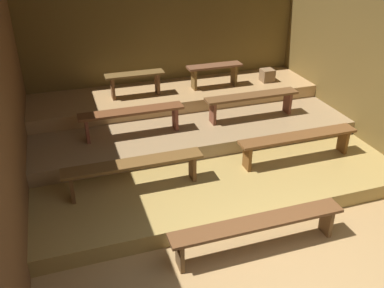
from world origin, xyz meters
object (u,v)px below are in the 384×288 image
object	(u,v)px
bench_middle_right	(252,99)
bench_upper_right	(214,71)
bench_middle_left	(132,115)
wooden_crate_upper	(267,75)
bench_floor_center	(258,226)
bench_lower_right	(298,140)
bench_upper_left	(135,79)
bench_lower_left	(134,167)

from	to	relation	value
bench_middle_right	bench_upper_right	xyz separation A→B (m)	(-0.29, 1.09, 0.21)
bench_middle_left	bench_middle_right	world-z (taller)	same
bench_middle_right	wooden_crate_upper	size ratio (longest dim) A/B	6.88
bench_floor_center	bench_middle_left	bearing A→B (deg)	110.40
bench_lower_right	bench_upper_left	distance (m)	3.12
wooden_crate_upper	bench_lower_right	bearing A→B (deg)	-105.24
bench_floor_center	wooden_crate_upper	world-z (taller)	wooden_crate_upper
bench_lower_right	bench_lower_left	bearing A→B (deg)	180.00
bench_floor_center	bench_lower_left	size ratio (longest dim) A/B	1.13
bench_middle_right	wooden_crate_upper	world-z (taller)	wooden_crate_upper
bench_floor_center	bench_middle_right	distance (m)	2.91
bench_lower_left	bench_upper_left	xyz separation A→B (m)	(0.51, 2.31, 0.44)
bench_upper_left	bench_middle_right	bearing A→B (deg)	-30.68
bench_lower_left	bench_lower_right	xyz separation A→B (m)	(2.57, 0.00, 0.00)
bench_middle_right	bench_upper_left	distance (m)	2.15
bench_floor_center	bench_middle_right	xyz separation A→B (m)	(1.14, 2.64, 0.46)
bench_lower_right	bench_upper_right	size ratio (longest dim) A/B	1.81
bench_upper_right	wooden_crate_upper	world-z (taller)	bench_upper_right
bench_upper_right	bench_lower_left	bearing A→B (deg)	-131.79
bench_lower_left	bench_middle_left	bearing A→B (deg)	79.55
bench_floor_center	bench_upper_left	world-z (taller)	bench_upper_left
bench_lower_left	wooden_crate_upper	xyz separation A→B (m)	(3.19, 2.26, 0.24)
bench_lower_right	bench_middle_left	xyz separation A→B (m)	(-2.35, 1.22, 0.23)
bench_upper_right	wooden_crate_upper	distance (m)	1.14
bench_middle_right	bench_floor_center	bearing A→B (deg)	-113.40
bench_middle_left	bench_lower_right	bearing A→B (deg)	-27.39
bench_floor_center	bench_upper_left	xyz separation A→B (m)	(-0.69, 3.73, 0.67)
bench_floor_center	bench_middle_right	bearing A→B (deg)	66.60
bench_lower_right	bench_middle_right	xyz separation A→B (m)	(-0.22, 1.22, 0.23)
bench_middle_left	bench_upper_right	world-z (taller)	bench_upper_right
bench_lower_right	wooden_crate_upper	bearing A→B (deg)	74.76
bench_lower_left	bench_middle_right	xyz separation A→B (m)	(2.35, 1.22, 0.23)
bench_floor_center	wooden_crate_upper	distance (m)	4.21
bench_floor_center	bench_upper_left	distance (m)	3.85
bench_middle_left	bench_upper_left	bearing A→B (deg)	75.31
bench_lower_left	wooden_crate_upper	distance (m)	3.91
bench_middle_left	wooden_crate_upper	bearing A→B (deg)	19.44
bench_floor_center	bench_lower_left	xyz separation A→B (m)	(-1.20, 1.42, 0.23)
bench_middle_left	bench_middle_right	distance (m)	2.12
bench_floor_center	bench_middle_right	size ratio (longest dim) A/B	1.30
bench_lower_right	bench_upper_left	bearing A→B (deg)	131.79
bench_lower_right	bench_upper_right	bearing A→B (deg)	102.47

